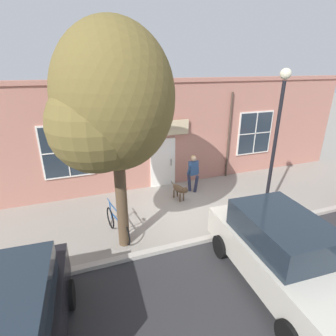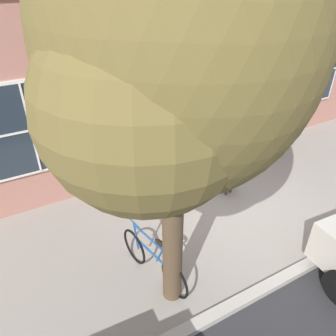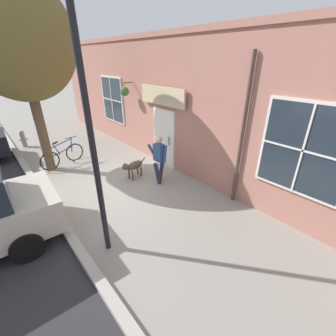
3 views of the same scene
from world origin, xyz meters
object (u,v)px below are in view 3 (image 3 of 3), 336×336
Objects in this scene: pedestrian_walking at (159,156)px; leaning_bicycle at (63,155)px; street_lamp at (85,96)px; street_tree_by_curb at (16,45)px; fire_hydrant at (23,138)px; dog_on_leash at (133,166)px.

leaning_bicycle is (1.93, -3.44, -0.56)m from pedestrian_walking.
street_lamp reaches higher than pedestrian_walking.
street_tree_by_curb reaches higher than street_lamp.
pedestrian_walking is 5.28m from street_tree_by_curb.
fire_hydrant is (0.73, -3.18, 0.02)m from leaning_bicycle.
street_lamp is 6.29× the size of fire_hydrant.
pedestrian_walking is 1.46× the size of dog_on_leash.
dog_on_leash is 4.15m from street_lamp.
street_lamp reaches higher than fire_hydrant.
street_tree_by_curb is 3.49× the size of leaning_bicycle.
street_lamp is at bearing 90.22° from fire_hydrant.
pedestrian_walking is at bearing 126.01° from street_tree_by_curb.
fire_hydrant is (2.17, -5.84, -0.05)m from dog_on_leash.
dog_on_leash is at bearing 110.38° from fire_hydrant.
dog_on_leash is 1.41× the size of fire_hydrant.
pedestrian_walking is 0.93× the size of leaning_bicycle.
street_tree_by_curb is at bearing -2.62° from leaning_bicycle.
street_lamp is (0.70, 4.95, 2.79)m from leaning_bicycle.
dog_on_leash is 0.18× the size of street_tree_by_curb.
leaning_bicycle is 3.26m from fire_hydrant.
street_tree_by_curb is at bearing -52.97° from dog_on_leash.
fire_hydrant is (0.03, -8.12, -2.77)m from street_lamp.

